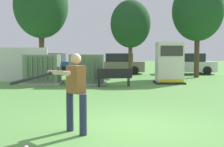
% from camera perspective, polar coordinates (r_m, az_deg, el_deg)
% --- Properties ---
extents(ground_plane, '(96.00, 96.00, 0.00)m').
position_cam_1_polar(ground_plane, '(7.20, 4.53, -10.08)').
color(ground_plane, '#5B9947').
extents(fence_panel, '(4.80, 0.12, 2.00)m').
position_cam_1_polar(fence_panel, '(18.50, -19.60, 1.62)').
color(fence_panel, silver).
rests_on(fence_panel, ground).
extents(transformer_west, '(2.10, 1.70, 1.62)m').
position_cam_1_polar(transformer_west, '(16.51, -13.17, 0.73)').
color(transformer_west, '#9E9B93').
rests_on(transformer_west, ground).
extents(transformer_mid_west, '(2.10, 1.70, 1.62)m').
position_cam_1_polar(transformer_mid_west, '(16.01, -4.79, 0.72)').
color(transformer_mid_west, '#9E9B93').
rests_on(transformer_mid_west, ground).
extents(generator_enclosure, '(1.60, 1.40, 2.30)m').
position_cam_1_polar(generator_enclosure, '(16.78, 10.95, 2.01)').
color(generator_enclosure, '#262626').
rests_on(generator_enclosure, ground).
extents(park_bench, '(1.84, 0.71, 0.92)m').
position_cam_1_polar(park_bench, '(14.93, 0.42, -0.50)').
color(park_bench, black).
rests_on(park_bench, ground).
extents(batter, '(1.35, 1.29, 1.74)m').
position_cam_1_polar(batter, '(6.44, -7.32, -2.96)').
color(batter, '#282D4C').
rests_on(batter, ground).
extents(tree_left, '(3.71, 3.71, 7.10)m').
position_cam_1_polar(tree_left, '(21.43, -13.48, 12.46)').
color(tree_left, '#4C3828').
rests_on(tree_left, ground).
extents(tree_center_left, '(2.80, 2.80, 5.36)m').
position_cam_1_polar(tree_center_left, '(21.05, 3.57, 9.45)').
color(tree_center_left, brown).
rests_on(tree_center_left, ground).
extents(tree_center_right, '(3.41, 3.41, 6.52)m').
position_cam_1_polar(tree_center_right, '(21.16, 16.14, 11.44)').
color(tree_center_right, '#4C3828').
rests_on(tree_center_right, ground).
extents(parked_car_leftmost, '(4.28, 2.07, 1.62)m').
position_cam_1_polar(parked_car_leftmost, '(23.84, -11.97, 1.73)').
color(parked_car_leftmost, navy).
rests_on(parked_car_leftmost, ground).
extents(parked_car_left_of_center, '(4.24, 1.99, 1.62)m').
position_cam_1_polar(parked_car_left_of_center, '(23.47, 1.04, 1.78)').
color(parked_car_left_of_center, gray).
rests_on(parked_car_left_of_center, ground).
extents(parked_car_right_of_center, '(4.20, 1.93, 1.62)m').
position_cam_1_polar(parked_car_right_of_center, '(24.09, 14.35, 1.71)').
color(parked_car_right_of_center, silver).
rests_on(parked_car_right_of_center, ground).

